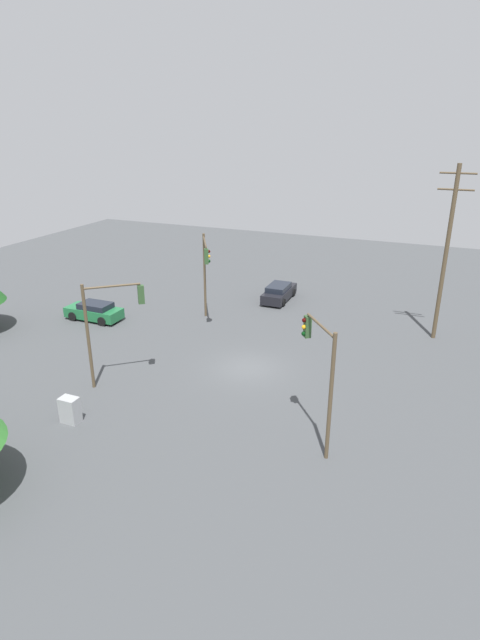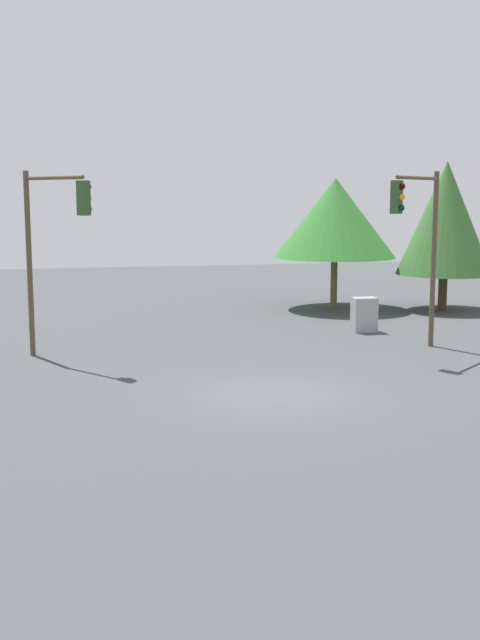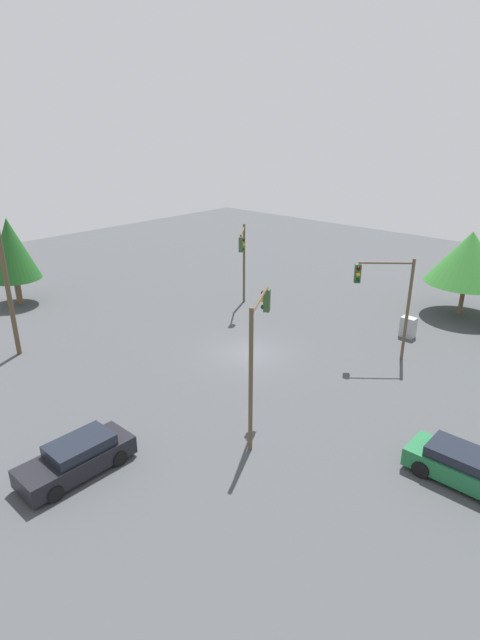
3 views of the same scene
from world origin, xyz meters
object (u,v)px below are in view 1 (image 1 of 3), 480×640
at_px(sedan_dark, 279,292).
at_px(sedan_green, 94,311).
at_px(electrical_cabinet, 70,410).
at_px(traffic_signal_cross, 110,316).
at_px(traffic_signal_aux, 205,266).
at_px(traffic_signal_main, 320,364).

xyz_separation_m(sedan_dark, sedan_green, (-11.62, -9.82, -0.01)).
height_order(sedan_dark, electrical_cabinet, sedan_dark).
distance_m(sedan_green, traffic_signal_cross, 11.48).
height_order(sedan_dark, traffic_signal_aux, traffic_signal_aux).
relative_size(traffic_signal_aux, electrical_cabinet, 4.80).
distance_m(sedan_green, traffic_signal_aux, 9.44).
height_order(sedan_dark, traffic_signal_main, traffic_signal_main).
xyz_separation_m(traffic_signal_aux, electrical_cabinet, (-0.32, -14.90, -3.76)).
relative_size(sedan_dark, traffic_signal_main, 0.75).
xyz_separation_m(sedan_green, electrical_cabinet, (7.87, -12.07, -0.00)).
bearing_deg(sedan_green, sedan_dark, -49.80).
bearing_deg(electrical_cabinet, sedan_green, 123.12).
relative_size(sedan_green, traffic_signal_main, 0.72).
distance_m(sedan_dark, traffic_signal_cross, 18.47).
bearing_deg(traffic_signal_cross, sedan_dark, 36.75).
distance_m(sedan_green, electrical_cabinet, 14.41).
bearing_deg(traffic_signal_aux, sedan_dark, 124.71).
bearing_deg(electrical_cabinet, sedan_dark, 80.29).
xyz_separation_m(traffic_signal_main, traffic_signal_aux, (-11.53, 11.90, 0.29)).
bearing_deg(sedan_green, traffic_signal_main, -114.70).
height_order(traffic_signal_aux, electrical_cabinet, traffic_signal_aux).
xyz_separation_m(sedan_green, traffic_signal_main, (19.72, -9.07, 3.46)).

